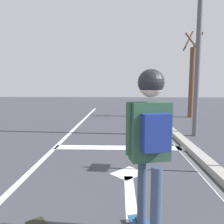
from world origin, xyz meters
TOP-DOWN VIEW (x-y plane):
  - lane_line_center at (-0.46, 6.00)m, footprint 0.12×20.00m
  - lane_line_curbside at (2.85, 6.00)m, footprint 0.12×20.00m
  - stop_bar at (1.27, 6.26)m, footprint 3.47×0.40m
  - lane_arrow_stem at (1.44, 3.68)m, footprint 0.16×1.40m
  - lane_arrow_head at (1.44, 4.53)m, footprint 0.71×0.71m
  - curb_strip at (3.10, 6.00)m, footprint 0.24×24.00m
  - skater at (1.59, 2.61)m, footprint 0.48×0.64m
  - traffic_signal_mast at (2.60, 7.76)m, footprint 5.20×0.34m
  - roadside_tree at (4.91, 12.03)m, footprint 0.98×0.96m

SIDE VIEW (x-z plane):
  - lane_line_center at x=-0.46m, z-range 0.00..0.01m
  - lane_line_curbside at x=2.85m, z-range 0.00..0.01m
  - stop_bar at x=1.27m, z-range 0.00..0.01m
  - lane_arrow_stem at x=1.44m, z-range 0.00..0.01m
  - lane_arrow_head at x=1.44m, z-range 0.00..0.01m
  - curb_strip at x=3.10m, z-range 0.00..0.14m
  - skater at x=1.59m, z-range 0.33..2.10m
  - roadside_tree at x=4.91m, z-range -0.24..4.17m
  - traffic_signal_mast at x=2.60m, z-range 1.10..6.79m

